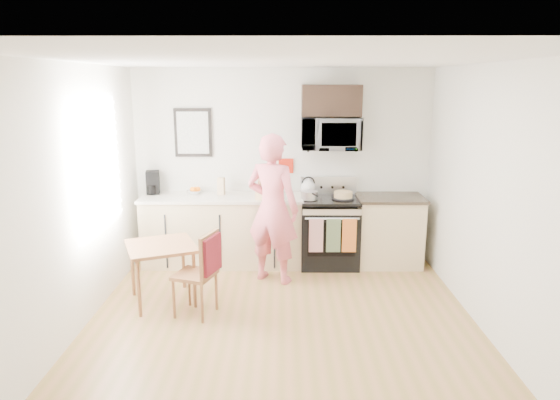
{
  "coord_description": "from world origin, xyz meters",
  "views": [
    {
      "loc": [
        0.01,
        -4.43,
        2.42
      ],
      "look_at": [
        -0.02,
        1.0,
        1.13
      ],
      "focal_mm": 32.0,
      "sensor_mm": 36.0,
      "label": 1
    }
  ],
  "objects_px": {
    "microwave": "(331,134)",
    "cake": "(343,195)",
    "person": "(273,209)",
    "dining_table": "(161,251)",
    "chair": "(205,263)",
    "range": "(329,233)"
  },
  "relations": [
    {
      "from": "microwave",
      "to": "cake",
      "type": "height_order",
      "value": "microwave"
    },
    {
      "from": "microwave",
      "to": "person",
      "type": "xyz_separation_m",
      "value": [
        -0.75,
        -0.66,
        -0.84
      ]
    },
    {
      "from": "dining_table",
      "to": "person",
      "type": "bearing_deg",
      "value": 27.12
    },
    {
      "from": "chair",
      "to": "cake",
      "type": "xyz_separation_m",
      "value": [
        1.59,
        1.49,
        0.38
      ]
    },
    {
      "from": "range",
      "to": "dining_table",
      "type": "distance_m",
      "value": 2.3
    },
    {
      "from": "range",
      "to": "cake",
      "type": "distance_m",
      "value": 0.56
    },
    {
      "from": "range",
      "to": "person",
      "type": "distance_m",
      "value": 1.05
    },
    {
      "from": "person",
      "to": "dining_table",
      "type": "xyz_separation_m",
      "value": [
        -1.22,
        -0.63,
        -0.33
      ]
    },
    {
      "from": "dining_table",
      "to": "range",
      "type": "bearing_deg",
      "value": 31.06
    },
    {
      "from": "range",
      "to": "chair",
      "type": "bearing_deg",
      "value": -132.66
    },
    {
      "from": "dining_table",
      "to": "chair",
      "type": "distance_m",
      "value": 0.65
    },
    {
      "from": "person",
      "to": "cake",
      "type": "bearing_deg",
      "value": -126.36
    },
    {
      "from": "microwave",
      "to": "chair",
      "type": "xyz_separation_m",
      "value": [
        -1.42,
        -1.65,
        -1.17
      ]
    },
    {
      "from": "range",
      "to": "person",
      "type": "relative_size",
      "value": 0.63
    },
    {
      "from": "chair",
      "to": "person",
      "type": "bearing_deg",
      "value": 74.15
    },
    {
      "from": "person",
      "to": "dining_table",
      "type": "relative_size",
      "value": 2.27
    },
    {
      "from": "dining_table",
      "to": "cake",
      "type": "xyz_separation_m",
      "value": [
        2.13,
        1.13,
        0.38
      ]
    },
    {
      "from": "range",
      "to": "microwave",
      "type": "height_order",
      "value": "microwave"
    },
    {
      "from": "range",
      "to": "cake",
      "type": "bearing_deg",
      "value": -18.93
    },
    {
      "from": "chair",
      "to": "cake",
      "type": "bearing_deg",
      "value": 61.77
    },
    {
      "from": "dining_table",
      "to": "chair",
      "type": "relative_size",
      "value": 0.88
    },
    {
      "from": "range",
      "to": "chair",
      "type": "height_order",
      "value": "range"
    }
  ]
}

